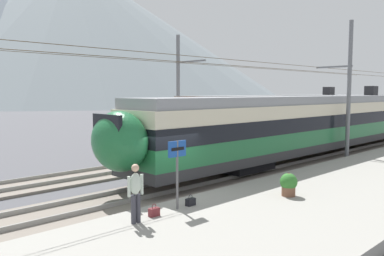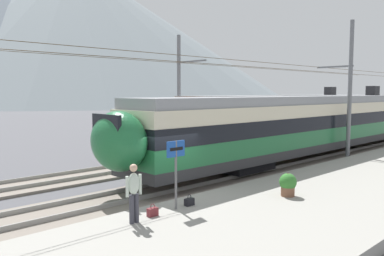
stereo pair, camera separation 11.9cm
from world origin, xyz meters
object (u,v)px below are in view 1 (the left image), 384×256
handbag_near_sign (191,202)px  potted_plant_platform_edge (289,183)px  catenary_mast_mid (347,90)px  train_near_platform (335,120)px  train_far_track (301,115)px  platform_sign (177,159)px  catenary_mast_far_side (180,92)px  passenger_walking (136,190)px  handbag_beside_passenger (154,212)px

handbag_near_sign → potted_plant_platform_edge: (3.35, -1.55, 0.33)m
catenary_mast_mid → handbag_near_sign: size_ratio=117.89×
train_near_platform → catenary_mast_mid: catenary_mast_mid is taller
train_near_platform → train_far_track: 6.00m
catenary_mast_mid → potted_plant_platform_edge: bearing=-164.7°
handbag_near_sign → train_near_platform: bearing=10.9°
catenary_mast_mid → platform_sign: (-14.47, -1.32, -2.24)m
train_far_track → handbag_near_sign: (-19.93, -7.89, -1.71)m
train_far_track → catenary_mast_far_side: 11.68m
handbag_near_sign → potted_plant_platform_edge: bearing=-24.8°
train_near_platform → potted_plant_platform_edge: 13.80m
train_near_platform → potted_plant_platform_edge: (-12.91, -4.69, -1.39)m
platform_sign → passenger_walking: platform_sign is taller
handbag_near_sign → handbag_beside_passenger: bearing=-178.2°
handbag_beside_passenger → potted_plant_platform_edge: (4.90, -1.50, 0.32)m
train_near_platform → handbag_beside_passenger: 18.17m
catenary_mast_mid → handbag_near_sign: catenary_mast_mid is taller
platform_sign → potted_plant_platform_edge: platform_sign is taller
train_far_track → passenger_walking: bearing=-160.0°
catenary_mast_mid → handbag_beside_passenger: size_ratio=114.66×
handbag_near_sign → passenger_walking: bearing=-175.5°
handbag_beside_passenger → train_near_platform: bearing=10.2°
platform_sign → potted_plant_platform_edge: size_ratio=2.65×
passenger_walking → handbag_beside_passenger: (0.76, 0.13, -0.82)m
train_far_track → catenary_mast_mid: (-6.02, -6.56, 2.00)m
train_near_platform → catenary_mast_mid: 3.58m
platform_sign → potted_plant_platform_edge: (3.92, -1.56, -1.14)m
handbag_beside_passenger → catenary_mast_mid: bearing=5.1°
passenger_walking → potted_plant_platform_edge: (5.66, -1.37, -0.49)m
handbag_near_sign → catenary_mast_far_side: bearing=49.4°
train_near_platform → handbag_near_sign: 16.65m
train_far_track → catenary_mast_far_side: size_ratio=0.65×
catenary_mast_far_side → train_far_track: bearing=-10.8°
catenary_mast_mid → potted_plant_platform_edge: size_ratio=52.53×
train_near_platform → handbag_near_sign: bearing=-169.1°
catenary_mast_mid → handbag_near_sign: bearing=-174.5°
handbag_near_sign → catenary_mast_mid: bearing=5.5°
catenary_mast_mid → potted_plant_platform_edge: 11.45m
catenary_mast_mid → handbag_beside_passenger: catenary_mast_mid is taller
handbag_beside_passenger → platform_sign: bearing=3.5°
handbag_near_sign → platform_sign: bearing=178.9°
train_near_platform → potted_plant_platform_edge: size_ratio=43.10×
train_near_platform → handbag_beside_passenger: size_ratio=94.08×
catenary_mast_far_side → handbag_near_sign: 13.70m
potted_plant_platform_edge → platform_sign: bearing=158.3°
handbag_beside_passenger → train_far_track: bearing=20.3°
catenary_mast_mid → train_near_platform: bearing=37.5°
train_near_platform → train_far_track: bearing=52.4°
catenary_mast_far_side → handbag_beside_passenger: size_ratio=114.66×
potted_plant_platform_edge → catenary_mast_far_side: bearing=65.7°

